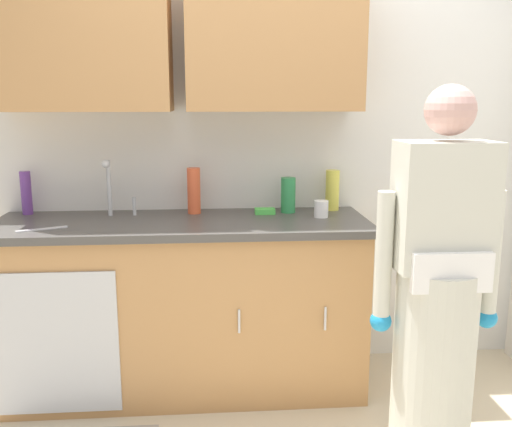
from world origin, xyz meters
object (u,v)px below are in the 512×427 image
object	(u,v)px
bottle_soap	(194,191)
sponge	(265,211)
sink	(114,224)
cup_by_sink	(321,209)
person_at_sink	(437,312)
knife_on_counter	(42,229)
bottle_cleaner_spray	(26,193)
bottle_dish_liquid	(332,190)
bottle_water_tall	(288,195)

from	to	relation	value
bottle_soap	sponge	distance (m)	0.41
sink	sponge	world-z (taller)	sink
cup_by_sink	sink	bearing A→B (deg)	-179.46
person_at_sink	bottle_soap	distance (m)	1.43
sink	knife_on_counter	world-z (taller)	sink
sink	knife_on_counter	size ratio (longest dim) A/B	2.08
cup_by_sink	knife_on_counter	xyz separation A→B (m)	(-1.41, -0.18, -0.04)
bottle_soap	bottle_cleaner_spray	world-z (taller)	bottle_soap
bottle_dish_liquid	sponge	size ratio (longest dim) A/B	2.08
bottle_cleaner_spray	sponge	size ratio (longest dim) A/B	2.16
bottle_soap	knife_on_counter	bearing A→B (deg)	-154.66
bottle_cleaner_spray	cup_by_sink	distance (m)	1.61
bottle_water_tall	knife_on_counter	distance (m)	1.30
sink	bottle_dish_liquid	xyz separation A→B (m)	(1.20, 0.21, 0.13)
person_at_sink	bottle_dish_liquid	size ratio (longest dim) A/B	7.09
person_at_sink	sponge	size ratio (longest dim) A/B	14.73
bottle_water_tall	knife_on_counter	bearing A→B (deg)	-165.24
sink	bottle_cleaner_spray	size ratio (longest dim) A/B	2.10
bottle_water_tall	cup_by_sink	size ratio (longest dim) A/B	2.18
sink	knife_on_counter	bearing A→B (deg)	-151.04
sponge	sink	bearing A→B (deg)	-171.26
cup_by_sink	bottle_water_tall	bearing A→B (deg)	137.52
bottle_water_tall	cup_by_sink	bearing A→B (deg)	-42.48
bottle_cleaner_spray	cup_by_sink	size ratio (longest dim) A/B	2.64
person_at_sink	bottle_water_tall	bearing A→B (deg)	118.98
person_at_sink	bottle_dish_liquid	distance (m)	1.06
sink	bottle_dish_liquid	world-z (taller)	sink
sink	bottle_dish_liquid	distance (m)	1.22
bottle_soap	bottle_water_tall	bearing A→B (deg)	-1.65
bottle_dish_liquid	sponge	xyz separation A→B (m)	(-0.39, -0.08, -0.10)
bottle_cleaner_spray	bottle_water_tall	distance (m)	1.44
cup_by_sink	sponge	distance (m)	0.32
sink	bottle_dish_liquid	bearing A→B (deg)	9.75
bottle_dish_liquid	bottle_cleaner_spray	distance (m)	1.70
bottle_cleaner_spray	sponge	bearing A→B (deg)	-4.10
person_at_sink	sponge	distance (m)	1.12
sink	person_at_sink	size ratio (longest dim) A/B	0.31
bottle_cleaner_spray	sponge	xyz separation A→B (m)	(1.30, -0.09, -0.10)
sink	bottle_dish_liquid	size ratio (longest dim) A/B	2.19
sink	person_at_sink	distance (m)	1.64
bottle_water_tall	knife_on_counter	size ratio (longest dim) A/B	0.82
sink	sponge	size ratio (longest dim) A/B	4.55
sink	bottle_soap	bearing A→B (deg)	22.44
bottle_dish_liquid	cup_by_sink	size ratio (longest dim) A/B	2.54
person_at_sink	bottle_cleaner_spray	distance (m)	2.20
bottle_dish_liquid	bottle_water_tall	xyz separation A→B (m)	(-0.26, -0.05, -0.02)
bottle_soap	knife_on_counter	size ratio (longest dim) A/B	1.06
cup_by_sink	sponge	bearing A→B (deg)	158.83
bottle_soap	sponge	xyz separation A→B (m)	(0.39, -0.05, -0.11)
bottle_water_tall	cup_by_sink	world-z (taller)	bottle_water_tall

